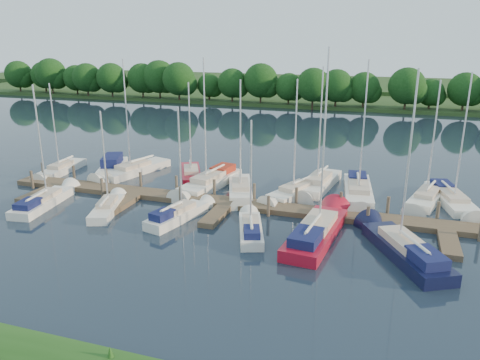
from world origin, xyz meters
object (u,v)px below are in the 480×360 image
(dock, at_px, (226,206))
(motorboat, at_px, (112,168))
(sailboat_n_0, at_px, (61,170))
(sailboat_n_5, at_px, (240,191))
(sailboat_s_2, at_px, (179,216))

(dock, relative_size, motorboat, 5.71)
(sailboat_n_0, bearing_deg, motorboat, -162.25)
(sailboat_n_0, height_order, motorboat, sailboat_n_0)
(dock, height_order, sailboat_n_5, sailboat_n_5)
(motorboat, distance_m, sailboat_s_2, 15.06)
(sailboat_n_5, bearing_deg, dock, 70.30)
(dock, xyz_separation_m, sailboat_s_2, (-2.47, -3.41, 0.13))
(sailboat_n_0, relative_size, motorboat, 1.30)
(sailboat_n_5, relative_size, sailboat_s_2, 1.16)
(dock, distance_m, motorboat, 15.42)
(motorboat, height_order, sailboat_s_2, sailboat_s_2)
(dock, bearing_deg, motorboat, 156.82)
(motorboat, xyz_separation_m, sailboat_n_5, (14.19, -2.44, -0.12))
(motorboat, xyz_separation_m, sailboat_s_2, (11.71, -9.48, -0.06))
(dock, distance_m, sailboat_s_2, 4.21)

